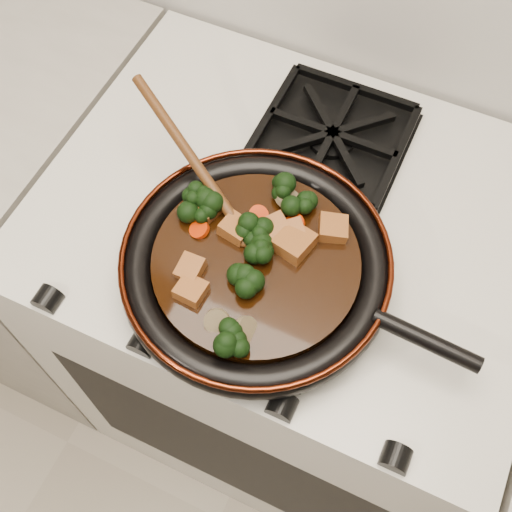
% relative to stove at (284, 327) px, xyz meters
% --- Properties ---
extents(stove, '(0.76, 0.60, 0.90)m').
position_rel_stove_xyz_m(stove, '(0.00, 0.00, 0.00)').
color(stove, beige).
rests_on(stove, ground).
extents(burner_grate_front, '(0.23, 0.23, 0.03)m').
position_rel_stove_xyz_m(burner_grate_front, '(0.00, -0.14, 0.46)').
color(burner_grate_front, black).
rests_on(burner_grate_front, stove).
extents(burner_grate_back, '(0.23, 0.23, 0.03)m').
position_rel_stove_xyz_m(burner_grate_back, '(0.00, 0.14, 0.46)').
color(burner_grate_back, black).
rests_on(burner_grate_back, stove).
extents(skillet, '(0.49, 0.37, 0.05)m').
position_rel_stove_xyz_m(skillet, '(-0.00, -0.13, 0.49)').
color(skillet, black).
rests_on(skillet, burner_grate_front).
extents(braising_sauce, '(0.28, 0.28, 0.02)m').
position_rel_stove_xyz_m(braising_sauce, '(-0.01, -0.13, 0.50)').
color(braising_sauce, black).
rests_on(braising_sauce, skillet).
extents(tofu_cube_0, '(0.05, 0.05, 0.02)m').
position_rel_stove_xyz_m(tofu_cube_0, '(-0.10, -0.08, 0.52)').
color(tofu_cube_0, brown).
rests_on(tofu_cube_0, braising_sauce).
extents(tofu_cube_1, '(0.05, 0.05, 0.03)m').
position_rel_stove_xyz_m(tofu_cube_1, '(0.03, -0.08, 0.52)').
color(tofu_cube_1, brown).
rests_on(tofu_cube_1, braising_sauce).
extents(tofu_cube_2, '(0.05, 0.06, 0.03)m').
position_rel_stove_xyz_m(tofu_cube_2, '(0.03, -0.09, 0.52)').
color(tofu_cube_2, brown).
rests_on(tofu_cube_2, braising_sauce).
extents(tofu_cube_3, '(0.05, 0.04, 0.03)m').
position_rel_stove_xyz_m(tofu_cube_3, '(-0.05, -0.10, 0.52)').
color(tofu_cube_3, brown).
rests_on(tofu_cube_3, braising_sauce).
extents(tofu_cube_4, '(0.06, 0.06, 0.03)m').
position_rel_stove_xyz_m(tofu_cube_4, '(-0.00, -0.08, 0.52)').
color(tofu_cube_4, brown).
rests_on(tofu_cube_4, braising_sauce).
extents(tofu_cube_5, '(0.03, 0.04, 0.02)m').
position_rel_stove_xyz_m(tofu_cube_5, '(-0.08, -0.18, 0.52)').
color(tofu_cube_5, brown).
rests_on(tofu_cube_5, braising_sauce).
extents(tofu_cube_6, '(0.05, 0.05, 0.03)m').
position_rel_stove_xyz_m(tofu_cube_6, '(0.07, -0.05, 0.52)').
color(tofu_cube_6, brown).
rests_on(tofu_cube_6, braising_sauce).
extents(tofu_cube_7, '(0.04, 0.04, 0.02)m').
position_rel_stove_xyz_m(tofu_cube_7, '(-0.06, -0.21, 0.52)').
color(tofu_cube_7, brown).
rests_on(tofu_cube_7, braising_sauce).
extents(broccoli_floret_0, '(0.07, 0.07, 0.08)m').
position_rel_stove_xyz_m(broccoli_floret_0, '(-0.11, -0.08, 0.52)').
color(broccoli_floret_0, black).
rests_on(broccoli_floret_0, braising_sauce).
extents(broccoli_floret_1, '(0.08, 0.08, 0.07)m').
position_rel_stove_xyz_m(broccoli_floret_1, '(-0.03, -0.10, 0.52)').
color(broccoli_floret_1, black).
rests_on(broccoli_floret_1, braising_sauce).
extents(broccoli_floret_2, '(0.07, 0.07, 0.07)m').
position_rel_stove_xyz_m(broccoli_floret_2, '(-0.01, -0.02, 0.52)').
color(broccoli_floret_2, black).
rests_on(broccoli_floret_2, braising_sauce).
extents(broccoli_floret_3, '(0.06, 0.06, 0.06)m').
position_rel_stove_xyz_m(broccoli_floret_3, '(0.02, -0.04, 0.52)').
color(broccoli_floret_3, black).
rests_on(broccoli_floret_3, braising_sauce).
extents(broccoli_floret_4, '(0.08, 0.08, 0.06)m').
position_rel_stove_xyz_m(broccoli_floret_4, '(-0.10, -0.10, 0.52)').
color(broccoli_floret_4, black).
rests_on(broccoli_floret_4, braising_sauce).
extents(broccoli_floret_5, '(0.07, 0.08, 0.07)m').
position_rel_stove_xyz_m(broccoli_floret_5, '(-0.01, -0.12, 0.52)').
color(broccoli_floret_5, black).
rests_on(broccoli_floret_5, braising_sauce).
extents(broccoli_floret_6, '(0.08, 0.08, 0.06)m').
position_rel_stove_xyz_m(broccoli_floret_6, '(0.02, -0.25, 0.52)').
color(broccoli_floret_6, black).
rests_on(broccoli_floret_6, braising_sauce).
extents(broccoli_floret_7, '(0.07, 0.07, 0.05)m').
position_rel_stove_xyz_m(broccoli_floret_7, '(-0.00, -0.17, 0.52)').
color(broccoli_floret_7, black).
rests_on(broccoli_floret_7, braising_sauce).
extents(carrot_coin_0, '(0.03, 0.03, 0.02)m').
position_rel_stove_xyz_m(carrot_coin_0, '(-0.03, -0.10, 0.51)').
color(carrot_coin_0, red).
rests_on(carrot_coin_0, braising_sauce).
extents(carrot_coin_1, '(0.03, 0.03, 0.02)m').
position_rel_stove_xyz_m(carrot_coin_1, '(0.02, -0.06, 0.51)').
color(carrot_coin_1, red).
rests_on(carrot_coin_1, braising_sauce).
extents(carrot_coin_2, '(0.03, 0.03, 0.02)m').
position_rel_stove_xyz_m(carrot_coin_2, '(-0.03, -0.07, 0.51)').
color(carrot_coin_2, red).
rests_on(carrot_coin_2, braising_sauce).
extents(carrot_coin_3, '(0.03, 0.03, 0.02)m').
position_rel_stove_xyz_m(carrot_coin_3, '(-0.09, -0.12, 0.51)').
color(carrot_coin_3, red).
rests_on(carrot_coin_3, braising_sauce).
extents(carrot_coin_4, '(0.03, 0.03, 0.01)m').
position_rel_stove_xyz_m(carrot_coin_4, '(-0.00, -0.09, 0.51)').
color(carrot_coin_4, red).
rests_on(carrot_coin_4, braising_sauce).
extents(mushroom_slice_0, '(0.05, 0.05, 0.02)m').
position_rel_stove_xyz_m(mushroom_slice_0, '(-0.00, -0.03, 0.52)').
color(mushroom_slice_0, brown).
rests_on(mushroom_slice_0, braising_sauce).
extents(mushroom_slice_1, '(0.03, 0.04, 0.03)m').
position_rel_stove_xyz_m(mushroom_slice_1, '(0.03, -0.23, 0.52)').
color(mushroom_slice_1, brown).
rests_on(mushroom_slice_1, braising_sauce).
extents(mushroom_slice_2, '(0.04, 0.04, 0.03)m').
position_rel_stove_xyz_m(mushroom_slice_2, '(-0.01, -0.23, 0.52)').
color(mushroom_slice_2, brown).
rests_on(mushroom_slice_2, braising_sauce).
extents(wooden_spoon, '(0.16, 0.10, 0.26)m').
position_rel_stove_xyz_m(wooden_spoon, '(-0.11, -0.06, 0.54)').
color(wooden_spoon, '#4E2A10').
rests_on(wooden_spoon, braising_sauce).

